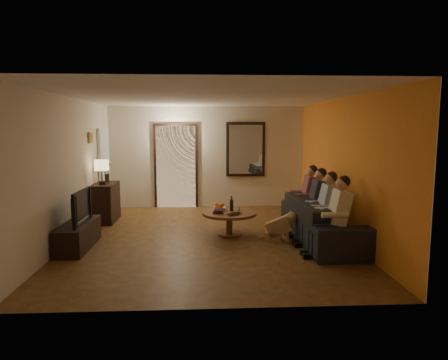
{
  "coord_description": "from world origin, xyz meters",
  "views": [
    {
      "loc": [
        -0.1,
        -7.31,
        2.04
      ],
      "look_at": [
        0.3,
        0.3,
        1.05
      ],
      "focal_mm": 32.0,
      "sensor_mm": 36.0,
      "label": 1
    }
  ],
  "objects": [
    {
      "name": "front_wall",
      "position": [
        0.0,
        -3.0,
        1.3
      ],
      "size": [
        5.0,
        0.02,
        2.6
      ],
      "primitive_type": "cube",
      "color": "beige",
      "rests_on": "floor"
    },
    {
      "name": "mirror_glass",
      "position": [
        1.0,
        2.93,
        1.5
      ],
      "size": [
        0.86,
        0.02,
        1.26
      ],
      "primitive_type": "cube",
      "color": "white",
      "rests_on": "back_wall"
    },
    {
      "name": "orange_accent",
      "position": [
        2.49,
        0.0,
        1.3
      ],
      "size": [
        0.01,
        6.0,
        2.6
      ],
      "primitive_type": "cube",
      "color": "orange",
      "rests_on": "right_wall"
    },
    {
      "name": "oranges",
      "position": [
        0.21,
        0.37,
        0.55
      ],
      "size": [
        0.2,
        0.2,
        0.08
      ],
      "primitive_type": null,
      "color": "#DC4F12",
      "rests_on": "bowl"
    },
    {
      "name": "laptop",
      "position": [
        0.49,
        -0.13,
        0.46
      ],
      "size": [
        0.39,
        0.38,
        0.03
      ],
      "primitive_type": "imported",
      "rotation": [
        0.0,
        0.0,
        0.72
      ],
      "color": "black",
      "rests_on": "coffee_table"
    },
    {
      "name": "framed_art",
      "position": [
        -2.47,
        1.3,
        1.85
      ],
      "size": [
        0.03,
        0.28,
        0.24
      ],
      "primitive_type": "cube",
      "color": "#B28C33",
      "rests_on": "left_wall"
    },
    {
      "name": "ceiling",
      "position": [
        0.0,
        0.0,
        2.6
      ],
      "size": [
        5.0,
        6.0,
        0.01
      ],
      "primitive_type": "cube",
      "color": "white",
      "rests_on": "back_wall"
    },
    {
      "name": "person_a",
      "position": [
        1.99,
        -1.22,
        0.6
      ],
      "size": [
        0.6,
        0.4,
        1.2
      ],
      "primitive_type": null,
      "color": "tan",
      "rests_on": "sofa"
    },
    {
      "name": "bowl",
      "position": [
        0.21,
        0.37,
        0.48
      ],
      "size": [
        0.26,
        0.26,
        0.06
      ],
      "primitive_type": "imported",
      "color": "white",
      "rests_on": "coffee_table"
    },
    {
      "name": "person_c",
      "position": [
        1.99,
        -0.02,
        0.6
      ],
      "size": [
        0.6,
        0.4,
        1.2
      ],
      "primitive_type": null,
      "color": "tan",
      "rests_on": "sofa"
    },
    {
      "name": "mirror_frame",
      "position": [
        1.0,
        2.96,
        1.5
      ],
      "size": [
        1.0,
        0.05,
        1.4
      ],
      "primitive_type": "cube",
      "color": "black",
      "rests_on": "back_wall"
    },
    {
      "name": "wine_glass",
      "position": [
        0.57,
        0.2,
        0.5
      ],
      "size": [
        0.06,
        0.06,
        0.1
      ],
      "primitive_type": "cylinder",
      "color": "silver",
      "rests_on": "coffee_table"
    },
    {
      "name": "floor",
      "position": [
        0.0,
        0.0,
        0.0
      ],
      "size": [
        5.0,
        6.0,
        0.01
      ],
      "primitive_type": "cube",
      "color": "#482D13",
      "rests_on": "ground"
    },
    {
      "name": "flower_vase",
      "position": [
        -2.25,
        1.66,
        1.06
      ],
      "size": [
        0.14,
        0.14,
        0.44
      ],
      "primitive_type": null,
      "color": "#B21314",
      "rests_on": "dresser"
    },
    {
      "name": "table_lamp",
      "position": [
        -2.25,
        1.22,
        1.11
      ],
      "size": [
        0.3,
        0.3,
        0.54
      ],
      "primitive_type": null,
      "color": "beige",
      "rests_on": "dresser"
    },
    {
      "name": "sofa",
      "position": [
        2.09,
        -0.32,
        0.38
      ],
      "size": [
        2.63,
        1.06,
        0.76
      ],
      "primitive_type": "imported",
      "rotation": [
        0.0,
        0.0,
        1.59
      ],
      "color": "black",
      "rests_on": "floor"
    },
    {
      "name": "tv_stand",
      "position": [
        -2.25,
        -0.54,
        0.22
      ],
      "size": [
        0.45,
        1.31,
        0.44
      ],
      "primitive_type": "cube",
      "color": "black",
      "rests_on": "floor"
    },
    {
      "name": "white_door",
      "position": [
        -2.46,
        2.3,
        1.02
      ],
      "size": [
        0.06,
        0.85,
        2.04
      ],
      "primitive_type": "cube",
      "color": "white",
      "rests_on": "floor"
    },
    {
      "name": "dresser",
      "position": [
        -2.25,
        1.44,
        0.42
      ],
      "size": [
        0.45,
        0.95,
        0.84
      ],
      "primitive_type": "cube",
      "color": "black",
      "rests_on": "floor"
    },
    {
      "name": "kitchen_doorway",
      "position": [
        -0.8,
        2.98,
        1.05
      ],
      "size": [
        1.0,
        0.06,
        2.1
      ],
      "primitive_type": "cube",
      "color": "#FFE0A5",
      "rests_on": "floor"
    },
    {
      "name": "person_d",
      "position": [
        1.99,
        0.58,
        0.6
      ],
      "size": [
        0.6,
        0.4,
        1.2
      ],
      "primitive_type": null,
      "color": "tan",
      "rests_on": "sofa"
    },
    {
      "name": "fridge_glimpse",
      "position": [
        -0.55,
        2.98,
        0.9
      ],
      "size": [
        0.45,
        0.03,
        1.7
      ],
      "primitive_type": "cube",
      "color": "silver",
      "rests_on": "floor"
    },
    {
      "name": "book_stack",
      "position": [
        0.17,
        0.05,
        0.48
      ],
      "size": [
        0.2,
        0.15,
        0.07
      ],
      "primitive_type": null,
      "color": "black",
      "rests_on": "coffee_table"
    },
    {
      "name": "coffee_table",
      "position": [
        0.39,
        0.15,
        0.23
      ],
      "size": [
        1.25,
        1.25,
        0.45
      ],
      "primitive_type": "cylinder",
      "rotation": [
        0.0,
        0.0,
        -0.23
      ],
      "color": "brown",
      "rests_on": "floor"
    },
    {
      "name": "person_b",
      "position": [
        1.99,
        -0.62,
        0.6
      ],
      "size": [
        0.6,
        0.4,
        1.2
      ],
      "primitive_type": null,
      "color": "tan",
      "rests_on": "sofa"
    },
    {
      "name": "tv",
      "position": [
        -2.25,
        -0.54,
        0.72
      ],
      "size": [
        0.99,
        0.13,
        0.57
      ],
      "primitive_type": "imported",
      "rotation": [
        0.0,
        0.0,
        1.57
      ],
      "color": "black",
      "rests_on": "tv_stand"
    },
    {
      "name": "dog",
      "position": [
        1.28,
        -0.27,
        0.28
      ],
      "size": [
        0.6,
        0.38,
        0.56
      ],
      "primitive_type": null,
      "rotation": [
        0.0,
        0.0,
        -0.26
      ],
      "color": "#B87D54",
      "rests_on": "floor"
    },
    {
      "name": "door_trim",
      "position": [
        -0.8,
        2.97,
        1.05
      ],
      "size": [
        1.12,
        0.04,
        2.22
      ],
      "primitive_type": "cube",
      "color": "black",
      "rests_on": "floor"
    },
    {
      "name": "right_wall",
      "position": [
        2.5,
        0.0,
        1.3
      ],
      "size": [
        0.02,
        6.0,
        2.6
      ],
      "primitive_type": "cube",
      "color": "beige",
      "rests_on": "floor"
    },
    {
      "name": "back_wall",
      "position": [
        0.0,
        3.0,
        1.3
      ],
      "size": [
        5.0,
        0.02,
        2.6
      ],
      "primitive_type": "cube",
      "color": "beige",
      "rests_on": "floor"
    },
    {
      "name": "wine_bottle",
      "position": [
        0.44,
        0.25,
        0.6
      ],
      "size": [
        0.07,
        0.07,
        0.31
      ],
      "primitive_type": null,
      "color": "black",
      "rests_on": "coffee_table"
    },
    {
      "name": "art_canvas",
      "position": [
        -2.46,
        1.3,
        1.85
      ],
      "size": [
        0.01,
        0.22,
        0.18
      ],
      "primitive_type": "cube",
      "color": "brown",
      "rests_on": "left_wall"
    },
    {
      "name": "left_wall",
      "position": [
        -2.5,
        0.0,
        1.3
      ],
      "size": [
        0.02,
        6.0,
        2.6
      ],
      "primitive_type": "cube",
      "color": "beige",
      "rests_on": "floor"
    }
  ]
}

